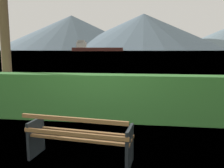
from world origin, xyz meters
name	(u,v)px	position (x,y,z in m)	size (l,w,h in m)	color
ground_plane	(81,160)	(0.00, 0.00, 0.00)	(1400.00, 1400.00, 0.00)	#567A38
water_surface	(143,51)	(0.00, 307.13, 0.00)	(620.00, 620.00, 0.00)	#6B8EA3
park_bench	(79,138)	(-0.01, -0.06, 0.43)	(1.88, 0.78, 0.87)	olive
hedge_row	(104,97)	(0.00, 2.40, 0.64)	(10.80, 0.61, 1.27)	#387A33
cargo_ship_large	(94,48)	(-58.97, 276.81, 3.61)	(61.92, 13.61, 12.91)	#471E19
distant_hills	(122,33)	(-51.60, 576.18, 40.95)	(702.42, 398.19, 87.41)	slate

